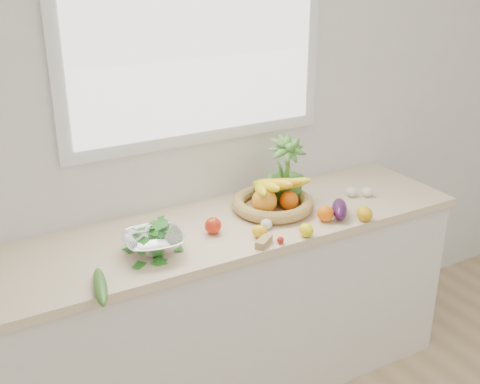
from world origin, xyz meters
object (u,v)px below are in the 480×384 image
apple (213,226)px  cucumber (100,286)px  colander_with_spinach (153,239)px  fruit_basket (272,199)px  potted_herb (286,171)px  eggplant (339,209)px

apple → cucumber: apple is taller
apple → colander_with_spinach: (-0.29, -0.04, 0.03)m
fruit_basket → colander_with_spinach: (-0.65, -0.12, 0.01)m
apple → potted_herb: 0.50m
cucumber → potted_herb: bearing=19.1°
eggplant → colander_with_spinach: colander_with_spinach is taller
eggplant → potted_herb: 0.32m
cucumber → potted_herb: (1.04, 0.36, 0.14)m
apple → eggplant: same height
fruit_basket → colander_with_spinach: 0.66m
cucumber → colander_with_spinach: (0.28, 0.18, 0.04)m
eggplant → cucumber: (-1.16, -0.09, -0.01)m
potted_herb → fruit_basket: (-0.11, -0.05, -0.11)m
cucumber → potted_herb: size_ratio=0.81×
cucumber → colander_with_spinach: 0.34m
apple → potted_herb: size_ratio=0.22×
apple → potted_herb: potted_herb is taller
fruit_basket → colander_with_spinach: fruit_basket is taller
fruit_basket → cucumber: bearing=-161.7°
eggplant → fruit_basket: (-0.23, 0.21, 0.02)m
potted_herb → fruit_basket: 0.16m
fruit_basket → apple: bearing=-166.9°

